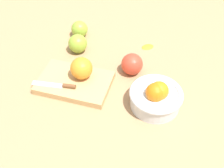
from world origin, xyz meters
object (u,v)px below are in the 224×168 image
at_px(apple_front_right, 80,29).
at_px(bowl, 156,97).
at_px(orange_on_board, 81,68).
at_px(cutting_board, 75,82).
at_px(apple_front_right_2, 78,44).
at_px(apple_mid_left, 132,64).
at_px(knife, 60,85).

bearing_deg(apple_front_right, bowl, 132.99).
xyz_separation_m(bowl, orange_on_board, (0.26, -0.08, 0.02)).
bearing_deg(cutting_board, apple_front_right, -81.61).
bearing_deg(apple_front_right_2, apple_mid_left, 157.11).
bearing_deg(bowl, apple_front_right, -47.01).
relative_size(orange_on_board, apple_mid_left, 0.98).
bearing_deg(apple_front_right, apple_front_right_2, 98.31).
relative_size(bowl, apple_mid_left, 2.19).
distance_m(orange_on_board, apple_mid_left, 0.19).
bearing_deg(apple_mid_left, cutting_board, 26.22).
distance_m(orange_on_board, apple_front_right, 0.28).
height_order(orange_on_board, apple_mid_left, orange_on_board).
height_order(cutting_board, apple_front_right_2, apple_front_right_2).
bearing_deg(knife, apple_front_right, -89.70).
distance_m(bowl, apple_front_right, 0.48).
bearing_deg(orange_on_board, bowl, 162.89).
bearing_deg(knife, apple_front_right_2, -93.36).
bearing_deg(apple_mid_left, bowl, 120.06).
distance_m(cutting_board, apple_front_right, 0.30).
relative_size(cutting_board, apple_mid_left, 3.18).
distance_m(orange_on_board, knife, 0.09).
height_order(bowl, knife, bowl).
distance_m(bowl, apple_mid_left, 0.18).
bearing_deg(apple_mid_left, apple_front_right, -39.60).
distance_m(cutting_board, apple_mid_left, 0.22).
distance_m(cutting_board, apple_front_right_2, 0.19).
xyz_separation_m(bowl, apple_front_right, (0.33, -0.35, -0.01)).
relative_size(orange_on_board, apple_front_right_2, 1.04).
relative_size(apple_mid_left, apple_front_right_2, 1.06).
relative_size(bowl, orange_on_board, 2.23).
height_order(bowl, apple_front_right_2, bowl).
bearing_deg(bowl, cutting_board, -11.54).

